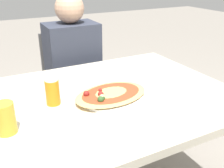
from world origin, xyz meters
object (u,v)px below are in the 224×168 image
at_px(soda_can, 53,92).
at_px(drink_glass, 5,118).
at_px(dining_table, 114,104).
at_px(pizza_main, 111,95).
at_px(person_seated, 73,60).
at_px(chair_far_seated, 70,79).

distance_m(soda_can, drink_glass, 0.27).
bearing_deg(dining_table, pizza_main, -133.82).
relative_size(person_seated, drink_glass, 9.23).
xyz_separation_m(dining_table, chair_far_seated, (0.03, 0.82, -0.16)).
distance_m(person_seated, soda_can, 0.77).
bearing_deg(drink_glass, soda_can, 33.39).
bearing_deg(person_seated, drink_glass, 55.67).
bearing_deg(person_seated, pizza_main, 84.49).
distance_m(dining_table, soda_can, 0.34).
distance_m(chair_far_seated, soda_can, 0.92).
bearing_deg(pizza_main, dining_table, 46.18).
relative_size(chair_far_seated, drink_glass, 6.82).
relative_size(chair_far_seated, person_seated, 0.74).
bearing_deg(pizza_main, drink_glass, -171.26).
height_order(dining_table, soda_can, soda_can).
height_order(chair_far_seated, pizza_main, chair_far_seated).
xyz_separation_m(soda_can, drink_glass, (-0.23, -0.15, 0.00)).
bearing_deg(drink_glass, chair_far_seated, 58.94).
bearing_deg(dining_table, person_seated, 87.83).
distance_m(dining_table, drink_glass, 0.57).
height_order(pizza_main, drink_glass, drink_glass).
relative_size(person_seated, pizza_main, 2.82).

